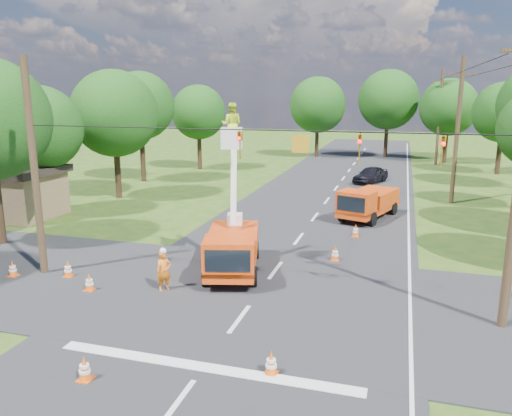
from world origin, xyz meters
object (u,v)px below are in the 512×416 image
(pole_right_mid, at_px, (457,130))
(tree_right_e, at_px, (503,112))
(distant_car, at_px, (371,175))
(tree_left_d, at_px, (114,114))
(traffic_cone_2, at_px, (335,254))
(traffic_cone_5, at_px, (68,269))
(tree_left_f, at_px, (199,112))
(tree_far_b, at_px, (388,100))
(tree_left_c, at_px, (40,129))
(traffic_cone_0, at_px, (84,369))
(tree_far_c, at_px, (449,107))
(traffic_cone_6, at_px, (13,269))
(tree_far_a, at_px, (318,105))
(shed, at_px, (14,191))
(pole_right_far, at_px, (439,117))
(bucket_truck, at_px, (232,237))
(traffic_cone_4, at_px, (89,282))
(second_truck, at_px, (368,202))
(tree_left_e, at_px, (140,106))
(pole_left, at_px, (34,169))
(traffic_cone_1, at_px, (271,363))
(traffic_cone_3, at_px, (356,231))
(ground_worker, at_px, (164,271))
(traffic_cone_7, at_px, (383,209))

(pole_right_mid, relative_size, tree_right_e, 1.16)
(distant_car, height_order, tree_left_d, tree_left_d)
(traffic_cone_2, relative_size, traffic_cone_5, 1.00)
(tree_left_f, height_order, tree_far_b, tree_far_b)
(traffic_cone_2, distance_m, tree_left_c, 19.87)
(traffic_cone_0, relative_size, tree_far_c, 0.08)
(pole_right_mid, bearing_deg, tree_far_c, 87.40)
(traffic_cone_6, distance_m, tree_far_b, 48.13)
(tree_left_d, xyz_separation_m, tree_far_a, (10.00, 28.00, 0.06))
(shed, bearing_deg, pole_right_far, 50.37)
(bucket_truck, xyz_separation_m, traffic_cone_4, (-4.68, -3.55, -1.21))
(shed, bearing_deg, tree_left_d, 66.80)
(second_truck, height_order, tree_left_e, tree_left_e)
(tree_far_a, bearing_deg, traffic_cone_6, -97.11)
(pole_left, relative_size, tree_left_e, 0.96)
(pole_right_mid, height_order, tree_left_e, pole_right_mid)
(shed, xyz_separation_m, tree_left_d, (3.00, 7.00, 4.50))
(bucket_truck, xyz_separation_m, traffic_cone_1, (3.65, -7.33, -1.21))
(distant_car, relative_size, traffic_cone_4, 5.83)
(traffic_cone_5, bearing_deg, tree_left_d, 114.22)
(traffic_cone_1, distance_m, shed, 23.79)
(second_truck, height_order, tree_left_d, tree_left_d)
(traffic_cone_3, bearing_deg, tree_far_b, 89.74)
(traffic_cone_5, height_order, tree_far_a, tree_far_a)
(pole_right_mid, xyz_separation_m, tree_right_e, (5.30, 15.00, 0.70))
(traffic_cone_6, bearing_deg, tree_far_a, 82.89)
(traffic_cone_6, bearing_deg, traffic_cone_0, -37.74)
(second_truck, distance_m, traffic_cone_5, 17.80)
(tree_far_a, bearing_deg, second_truck, -74.55)
(traffic_cone_4, xyz_separation_m, tree_right_e, (20.23, 36.20, 5.45))
(shed, bearing_deg, tree_left_f, 81.72)
(tree_left_f, bearing_deg, traffic_cone_4, -74.99)
(tree_left_e, distance_m, tree_left_f, 8.29)
(traffic_cone_0, xyz_separation_m, tree_left_e, (-13.97, 28.67, 6.13))
(traffic_cone_0, xyz_separation_m, pole_right_mid, (11.33, 26.67, 4.75))
(tree_left_e, bearing_deg, tree_far_b, 49.28)
(pole_right_far, xyz_separation_m, tree_left_e, (-25.30, -18.00, 1.38))
(traffic_cone_6, bearing_deg, traffic_cone_5, 15.02)
(traffic_cone_0, distance_m, traffic_cone_3, 16.97)
(traffic_cone_0, bearing_deg, traffic_cone_3, 70.48)
(pole_right_mid, distance_m, pole_right_far, 20.00)
(traffic_cone_3, distance_m, traffic_cone_4, 14.03)
(traffic_cone_2, bearing_deg, traffic_cone_0, -113.58)
(pole_right_mid, bearing_deg, traffic_cone_1, -104.81)
(ground_worker, bearing_deg, tree_right_e, 19.21)
(traffic_cone_5, height_order, pole_right_far, pole_right_far)
(traffic_cone_4, distance_m, tree_left_d, 19.21)
(traffic_cone_7, bearing_deg, bucket_truck, -114.67)
(traffic_cone_1, relative_size, tree_far_a, 0.07)
(traffic_cone_6, bearing_deg, traffic_cone_3, 37.17)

